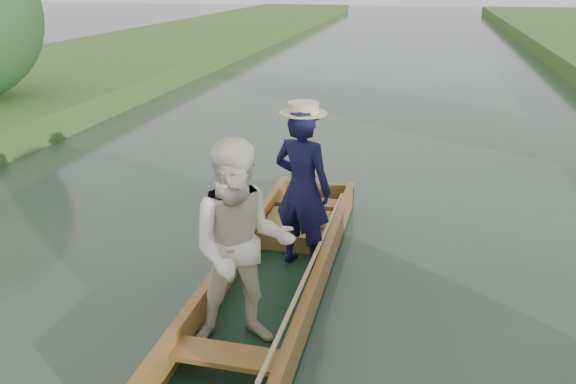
# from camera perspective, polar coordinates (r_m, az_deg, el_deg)

# --- Properties ---
(ground) EXTENTS (120.00, 120.00, 0.00)m
(ground) POSITION_cam_1_polar(r_m,az_deg,el_deg) (6.39, -1.28, -9.89)
(ground) COLOR #283D30
(ground) RESTS_ON ground
(trees_far) EXTENTS (21.49, 5.15, 4.38)m
(trees_far) POSITION_cam_1_polar(r_m,az_deg,el_deg) (10.32, 5.11, 15.97)
(trees_far) COLOR #47331E
(trees_far) RESTS_ON ground
(punt) EXTENTS (1.18, 5.00, 2.05)m
(punt) POSITION_cam_1_polar(r_m,az_deg,el_deg) (5.75, -1.82, -4.95)
(punt) COLOR black
(punt) RESTS_ON ground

